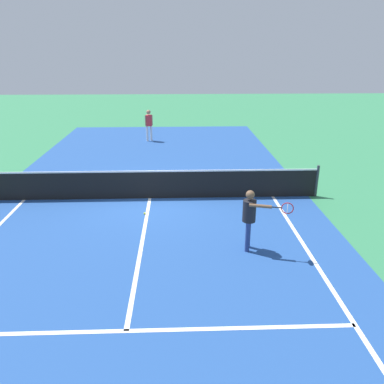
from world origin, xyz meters
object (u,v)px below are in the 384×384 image
Objects in this scene: player_near at (250,214)px; player_far at (149,122)px; net at (149,184)px; tennis_ball_near_net at (145,213)px.

player_far is (-3.23, 11.91, 0.04)m from player_near.
player_far reaches higher than net.
player_near is (2.67, -3.54, 0.46)m from net.
player_near is at bearing -39.14° from tennis_ball_near_net.
player_far is 9.74m from tennis_ball_near_net.
net is 169.31× the size of tennis_ball_near_net.
net is at bearing 86.93° from tennis_ball_near_net.
player_near is 3.65m from tennis_ball_near_net.
player_near reaches higher than tennis_ball_near_net.
net is at bearing -86.17° from player_far.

